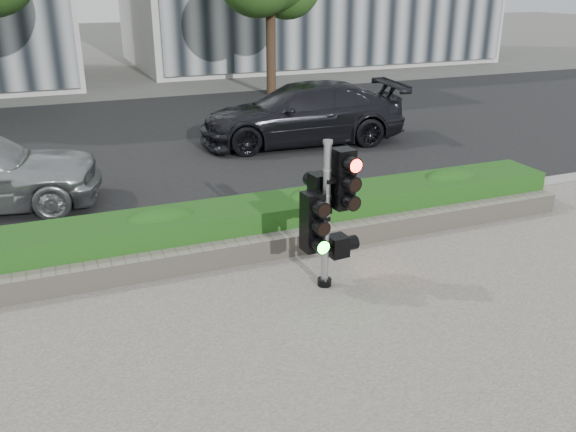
# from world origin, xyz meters

# --- Properties ---
(ground) EXTENTS (120.00, 120.00, 0.00)m
(ground) POSITION_xyz_m (0.00, 0.00, 0.00)
(ground) COLOR #51514C
(ground) RESTS_ON ground
(road) EXTENTS (60.00, 13.00, 0.02)m
(road) POSITION_xyz_m (0.00, 10.00, 0.01)
(road) COLOR black
(road) RESTS_ON ground
(curb) EXTENTS (60.00, 0.25, 0.12)m
(curb) POSITION_xyz_m (0.00, 3.15, 0.06)
(curb) COLOR gray
(curb) RESTS_ON ground
(stone_wall) EXTENTS (12.00, 0.32, 0.34)m
(stone_wall) POSITION_xyz_m (0.00, 1.90, 0.20)
(stone_wall) COLOR gray
(stone_wall) RESTS_ON sidewalk
(hedge) EXTENTS (12.00, 1.00, 0.68)m
(hedge) POSITION_xyz_m (0.00, 2.55, 0.37)
(hedge) COLOR #327724
(hedge) RESTS_ON sidewalk
(traffic_signal) EXTENTS (0.75, 0.58, 2.14)m
(traffic_signal) POSITION_xyz_m (0.77, 0.73, 1.21)
(traffic_signal) COLOR black
(traffic_signal) RESTS_ON sidewalk
(car_dark) EXTENTS (5.64, 2.80, 1.57)m
(car_dark) POSITION_xyz_m (3.68, 8.34, 0.81)
(car_dark) COLOR black
(car_dark) RESTS_ON road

